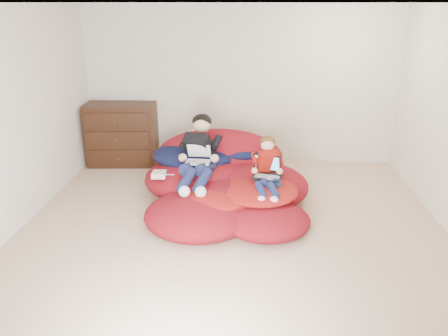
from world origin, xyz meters
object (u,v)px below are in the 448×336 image
older_boy (199,150)px  laptop_black (267,171)px  younger_boy (267,166)px  laptop_white (198,157)px  beanbag_pile (222,181)px  dresser (122,134)px

older_boy → laptop_black: older_boy is taller
younger_boy → laptop_white: 0.91m
laptop_white → beanbag_pile: bearing=17.4°
laptop_white → laptop_black: 0.92m
dresser → beanbag_pile: dresser is taller
laptop_black → older_boy: bearing=158.9°
beanbag_pile → younger_boy: size_ratio=2.85×
laptop_black → beanbag_pile: bearing=150.6°
beanbag_pile → laptop_black: 0.72m
beanbag_pile → laptop_white: (-0.31, -0.10, 0.37)m
laptop_white → dresser: bearing=135.1°
older_boy → laptop_black: bearing=-21.1°
older_boy → laptop_white: older_boy is taller
dresser → laptop_white: 2.01m
dresser → laptop_white: (1.42, -1.42, 0.13)m
beanbag_pile → younger_boy: bearing=-28.2°
younger_boy → laptop_white: size_ratio=2.52×
dresser → older_boy: older_boy is taller
younger_boy → laptop_black: (0.00, -0.01, -0.05)m
laptop_white → laptop_black: bearing=-14.6°
dresser → beanbag_pile: 2.19m
dresser → older_boy: 1.94m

